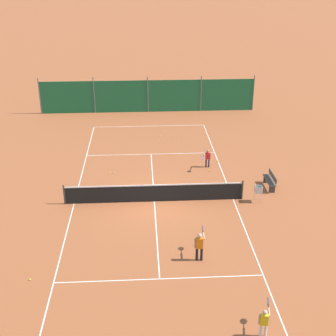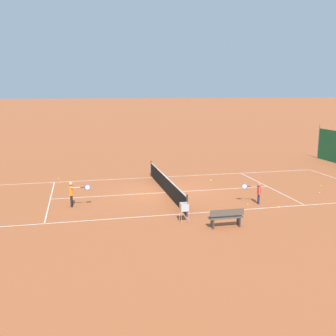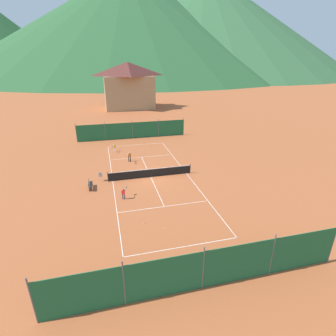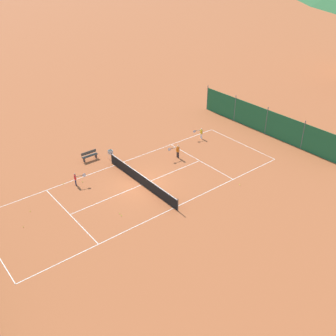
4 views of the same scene
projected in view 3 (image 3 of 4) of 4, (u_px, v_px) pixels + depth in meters
ground_plane at (151, 177)px, 28.71m from camera, size 600.00×600.00×0.00m
court_line_markings at (151, 177)px, 28.71m from camera, size 8.25×23.85×0.01m
tennis_net at (151, 173)px, 28.51m from camera, size 9.18×0.08×1.06m
windscreen_fence_far at (132, 130)px, 42.05m from camera, size 17.28×0.08×2.90m
windscreen_fence_near at (203, 270)px, 14.35m from camera, size 17.28×0.08×2.90m
player_far_service at (114, 147)px, 36.27m from camera, size 0.50×0.91×1.09m
player_far_baseline at (129, 156)px, 32.68m from camera, size 0.46×1.04×1.28m
player_near_baseline at (124, 193)px, 24.01m from camera, size 0.61×0.88×1.10m
tennis_ball_by_net_right at (123, 196)px, 24.73m from camera, size 0.07×0.07×0.07m
tennis_ball_by_net_left at (144, 223)px, 20.60m from camera, size 0.07×0.07×0.07m
tennis_ball_near_corner at (182, 189)px, 26.07m from camera, size 0.07×0.07×0.07m
tennis_ball_alley_left at (116, 204)px, 23.36m from camera, size 0.07×0.07×0.07m
tennis_ball_far_corner at (179, 154)px, 35.36m from camera, size 0.07×0.07×0.07m
tennis_ball_service_box at (165, 229)px, 19.97m from camera, size 0.07×0.07×0.07m
tennis_ball_mid_court at (179, 189)px, 26.03m from camera, size 0.07×0.07×0.07m
ball_hopper at (100, 175)px, 27.54m from camera, size 0.36×0.36×0.89m
courtside_bench at (90, 184)px, 25.99m from camera, size 0.36×1.50×0.84m
alpine_chalet at (129, 85)px, 66.02m from camera, size 13.00×10.00×11.20m
mountain_central_peak at (204, 24)px, 209.07m from camera, size 225.02×225.02×73.69m
mountain_east_ridge at (128, 24)px, 197.66m from camera, size 250.42×250.42×70.86m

